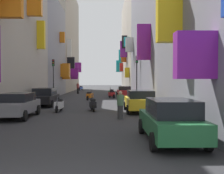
# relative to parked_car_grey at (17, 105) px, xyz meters

# --- Properties ---
(ground_plane) EXTENTS (140.00, 140.00, 0.00)m
(ground_plane) POSITION_rel_parked_car_grey_xyz_m (3.79, 18.12, -0.76)
(ground_plane) COLOR #2D2D30
(building_left_mid_a) EXTENTS (7.19, 13.07, 12.72)m
(building_left_mid_a) POSITION_rel_parked_car_grey_xyz_m (-4.20, 20.65, 5.60)
(building_left_mid_a) COLOR gray
(building_left_mid_a) RESTS_ON ground
(building_left_mid_b) EXTENTS (7.38, 20.95, 19.27)m
(building_left_mid_b) POSITION_rel_parked_car_grey_xyz_m (-4.20, 37.64, 8.87)
(building_left_mid_b) COLOR #9E9384
(building_left_mid_b) RESTS_ON ground
(building_right_mid_a) EXTENTS (7.12, 20.71, 19.08)m
(building_right_mid_a) POSITION_rel_parked_car_grey_xyz_m (11.79, 13.04, 8.78)
(building_right_mid_a) COLOR gray
(building_right_mid_a) RESTS_ON ground
(building_right_mid_b) EXTENTS (6.87, 7.23, 18.78)m
(building_right_mid_b) POSITION_rel_parked_car_grey_xyz_m (11.79, 27.01, 8.63)
(building_right_mid_b) COLOR #B2A899
(building_right_mid_b) RESTS_ON ground
(building_right_mid_c) EXTENTS (7.17, 3.87, 19.04)m
(building_right_mid_c) POSITION_rel_parked_car_grey_xyz_m (11.76, 32.56, 8.75)
(building_right_mid_c) COLOR #B2A899
(building_right_mid_c) RESTS_ON ground
(building_right_far) EXTENTS (7.31, 13.63, 17.82)m
(building_right_far) POSITION_rel_parked_car_grey_xyz_m (11.78, 41.32, 8.15)
(building_right_far) COLOR #B2A899
(building_right_far) RESTS_ON ground
(parked_car_grey) EXTENTS (1.88, 4.22, 1.43)m
(parked_car_grey) POSITION_rel_parked_car_grey_xyz_m (0.00, 0.00, 0.00)
(parked_car_grey) COLOR slate
(parked_car_grey) RESTS_ON ground
(parked_car_red) EXTENTS (1.85, 4.25, 1.36)m
(parked_car_red) POSITION_rel_parked_car_grey_xyz_m (7.42, 18.08, -0.03)
(parked_car_red) COLOR #B21E1E
(parked_car_red) RESTS_ON ground
(parked_car_yellow) EXTENTS (2.03, 4.09, 1.48)m
(parked_car_yellow) POSITION_rel_parked_car_grey_xyz_m (7.47, 2.54, 0.02)
(parked_car_yellow) COLOR gold
(parked_car_yellow) RESTS_ON ground
(parked_car_black) EXTENTS (1.97, 4.45, 1.49)m
(parked_car_black) POSITION_rel_parked_car_grey_xyz_m (-0.02, 7.14, 0.02)
(parked_car_black) COLOR black
(parked_car_black) RESTS_ON ground
(parked_car_green) EXTENTS (1.88, 4.27, 1.53)m
(parked_car_green) POSITION_rel_parked_car_grey_xyz_m (7.47, -6.29, 0.04)
(parked_car_green) COLOR #236638
(parked_car_green) RESTS_ON ground
(scooter_white) EXTENTS (0.49, 1.94, 1.13)m
(scooter_white) POSITION_rel_parked_car_grey_xyz_m (1.92, 2.88, -0.29)
(scooter_white) COLOR silver
(scooter_white) RESTS_ON ground
(scooter_green) EXTENTS (0.74, 1.75, 1.13)m
(scooter_green) POSITION_rel_parked_car_grey_xyz_m (5.87, 21.03, -0.29)
(scooter_green) COLOR #287F3D
(scooter_green) RESTS_ON ground
(scooter_red) EXTENTS (0.80, 1.72, 1.13)m
(scooter_red) POSITION_rel_parked_car_grey_xyz_m (5.83, 16.48, -0.29)
(scooter_red) COLOR red
(scooter_red) RESTS_ON ground
(scooter_blue) EXTENTS (0.77, 1.84, 1.13)m
(scooter_blue) POSITION_rel_parked_car_grey_xyz_m (0.07, 39.00, -0.29)
(scooter_blue) COLOR #2D4CAD
(scooter_blue) RESTS_ON ground
(scooter_black) EXTENTS (0.59, 1.97, 1.13)m
(scooter_black) POSITION_rel_parked_car_grey_xyz_m (4.22, 3.32, -0.29)
(scooter_black) COLOR black
(scooter_black) RESTS_ON ground
(scooter_orange) EXTENTS (0.73, 1.93, 1.13)m
(scooter_orange) POSITION_rel_parked_car_grey_xyz_m (3.40, 13.58, -0.29)
(scooter_orange) COLOR orange
(scooter_orange) RESTS_ON ground
(pedestrian_crossing) EXTENTS (0.44, 0.44, 1.75)m
(pedestrian_crossing) POSITION_rel_parked_car_grey_xyz_m (0.83, 26.05, 0.12)
(pedestrian_crossing) COLOR black
(pedestrian_crossing) RESTS_ON ground
(pedestrian_near_right) EXTENTS (0.39, 0.39, 1.57)m
(pedestrian_near_right) POSITION_rel_parked_car_grey_xyz_m (5.96, -0.68, 0.02)
(pedestrian_near_right) COLOR #333333
(pedestrian_near_right) RESTS_ON ground
(traffic_light_near_corner) EXTENTS (0.26, 0.34, 4.46)m
(traffic_light_near_corner) POSITION_rel_parked_car_grey_xyz_m (-0.77, 14.94, 2.27)
(traffic_light_near_corner) COLOR #2D2D2D
(traffic_light_near_corner) RESTS_ON ground
(traffic_light_far_corner) EXTENTS (0.26, 0.34, 4.72)m
(traffic_light_far_corner) POSITION_rel_parked_car_grey_xyz_m (8.44, 13.24, 2.43)
(traffic_light_far_corner) COLOR #2D2D2D
(traffic_light_far_corner) RESTS_ON ground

